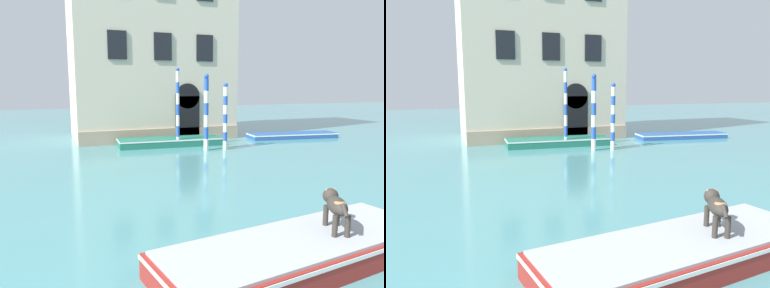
# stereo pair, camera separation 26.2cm
# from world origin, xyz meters

# --- Properties ---
(palazzo_left) EXTENTS (10.68, 6.13, 17.57)m
(palazzo_left) POSITION_xyz_m (0.17, 25.16, 8.77)
(palazzo_left) COLOR beige
(palazzo_left) RESTS_ON ground_plane
(boat_foreground) EXTENTS (6.57, 2.88, 0.57)m
(boat_foreground) POSITION_xyz_m (-2.12, 5.06, 0.30)
(boat_foreground) COLOR maroon
(boat_foreground) RESTS_ON ground_plane
(dog_on_deck) EXTENTS (0.71, 1.17, 0.83)m
(dog_on_deck) POSITION_xyz_m (-1.19, 5.17, 1.12)
(dog_on_deck) COLOR #332D28
(dog_on_deck) RESTS_ON boat_foreground
(boat_moored_near_palazzo) EXTENTS (6.38, 2.23, 0.48)m
(boat_moored_near_palazzo) POSITION_xyz_m (0.09, 20.58, 0.25)
(boat_moored_near_palazzo) COLOR #1E6651
(boat_moored_near_palazzo) RESTS_ON ground_plane
(boat_moored_far) EXTENTS (6.42, 2.43, 0.36)m
(boat_moored_far) POSITION_xyz_m (9.08, 20.65, 0.19)
(boat_moored_far) COLOR #234C8C
(boat_moored_far) RESTS_ON ground_plane
(mooring_pole_0) EXTENTS (0.27, 0.27, 4.27)m
(mooring_pole_0) POSITION_xyz_m (1.45, 18.21, 2.15)
(mooring_pole_0) COLOR white
(mooring_pole_0) RESTS_ON ground_plane
(mooring_pole_1) EXTENTS (0.20, 0.20, 4.64)m
(mooring_pole_1) POSITION_xyz_m (0.34, 19.83, 2.34)
(mooring_pole_1) COLOR white
(mooring_pole_1) RESTS_ON ground_plane
(mooring_pole_2) EXTENTS (0.25, 0.25, 3.79)m
(mooring_pole_2) POSITION_xyz_m (2.58, 18.10, 1.91)
(mooring_pole_2) COLOR white
(mooring_pole_2) RESTS_ON ground_plane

